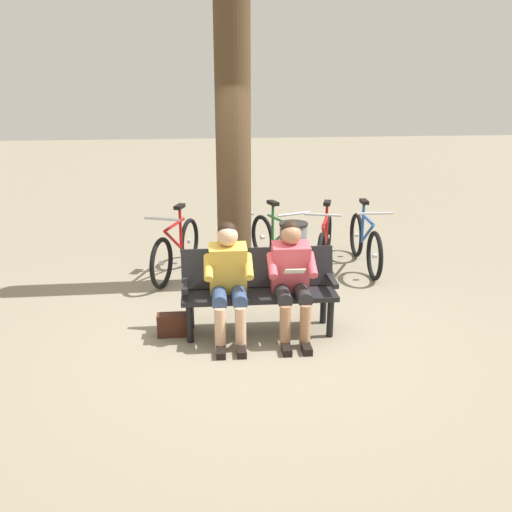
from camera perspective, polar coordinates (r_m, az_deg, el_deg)
The scene contains 12 objects.
ground_plane at distance 5.90m, azimuth -0.03°, elevation -7.87°, with size 40.00×40.00×0.00m, color gray.
bench at distance 5.79m, azimuth 0.26°, elevation -2.95°, with size 1.61×0.51×0.87m.
person_reading at distance 5.62m, azimuth 3.68°, elevation -1.93°, with size 0.50×0.77×1.20m.
person_companion at distance 5.56m, azimuth -2.86°, elevation -2.13°, with size 0.50×0.77×1.20m.
handbag at distance 5.85m, azimuth -8.66°, elevation -7.03°, with size 0.30×0.14×0.24m, color #3F1E14.
tree_trunk at distance 6.83m, azimuth -2.37°, elevation 13.29°, with size 0.43×0.43×4.04m, color #4C3823.
litter_bin at distance 6.97m, azimuth 3.82°, elevation 0.02°, with size 0.36×0.36×0.86m.
bicycle_blue at distance 7.92m, azimuth 11.18°, elevation 1.35°, with size 0.48×1.68×0.94m.
bicycle_orange at distance 7.75m, azimuth 7.07°, elevation 1.19°, with size 0.66×1.61×0.94m.
bicycle_black at distance 7.71m, azimuth 2.36°, elevation 1.22°, with size 0.68×1.60×0.94m.
bicycle_silver at distance 7.72m, azimuth -2.43°, elevation 1.25°, with size 0.48×1.68×0.94m.
bicycle_red at distance 7.55m, azimuth -8.22°, elevation 0.69°, with size 0.69×1.60×0.94m.
Camera 1 is at (0.60, 5.29, 2.56)m, focal length 38.79 mm.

